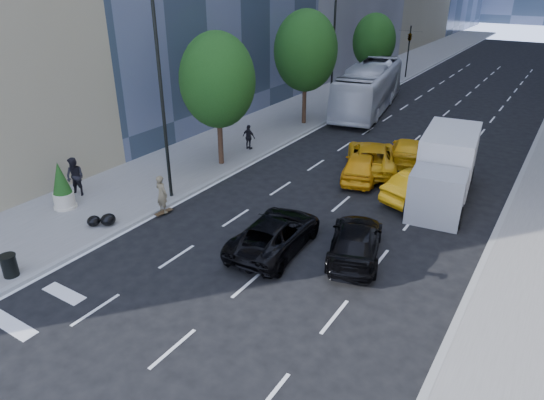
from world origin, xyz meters
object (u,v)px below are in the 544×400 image
Objects in this scene: black_sedan_lincoln at (275,233)px; trash_can at (9,266)px; skateboarder at (162,196)px; planter_shrub at (62,186)px; black_sedan_mercedes at (356,241)px; city_bus at (369,88)px; box_truck at (445,167)px.

black_sedan_lincoln is 10.05m from trash_can.
skateboarder is 0.36× the size of black_sedan_lincoln.
skateboarder reaches higher than black_sedan_lincoln.
planter_shrub is at bearing 34.14° from skateboarder.
black_sedan_lincoln is at bearing 3.45° from black_sedan_mercedes.
skateboarder reaches higher than trash_can.
trash_can is 0.36× the size of planter_shrub.
planter_shrub reaches higher than black_sedan_lincoln.
black_sedan_lincoln is 23.43m from city_bus.
skateboarder reaches higher than black_sedan_mercedes.
black_sedan_mercedes is at bearing -164.58° from skateboarder.
planter_shrub is at bearing 124.48° from trash_can.
black_sedan_lincoln is 1.06× the size of black_sedan_mercedes.
black_sedan_lincoln is 9.76m from box_truck.
skateboarder is at bearing 27.27° from planter_shrub.
box_truck is at bearing 36.59° from planter_shrub.
black_sedan_mercedes is (3.01, 1.19, -0.01)m from black_sedan_lincoln.
trash_can is (-11.56, -15.75, -1.10)m from box_truck.
black_sedan_mercedes is (9.11, 1.37, -0.22)m from skateboarder.
city_bus is 5.73× the size of planter_shrub.
trash_can is (-1.80, -29.91, -1.27)m from city_bus.
city_bus is (0.80, 22.97, 0.92)m from skateboarder.
black_sedan_mercedes is 23.17m from city_bus.
skateboarder is at bearing -147.23° from box_truck.
skateboarder is 0.26× the size of box_truck.
planter_shrub is (-4.26, -2.19, 0.33)m from skateboarder.
planter_shrub reaches higher than trash_can.
skateboarder is 4.80m from planter_shrub.
black_sedan_lincoln is at bearing -124.39° from box_truck.
black_sedan_mercedes is 7.64m from box_truck.
black_sedan_lincoln reaches higher than black_sedan_mercedes.
planter_shrub is at bearing -150.46° from box_truck.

